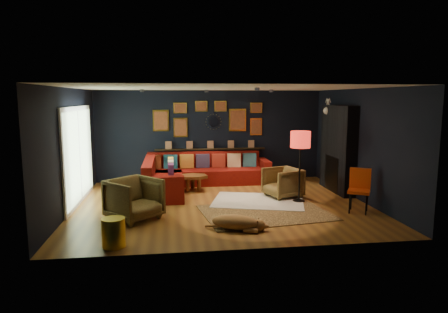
{
  "coord_description": "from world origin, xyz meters",
  "views": [
    {
      "loc": [
        -1.13,
        -8.72,
        2.39
      ],
      "look_at": [
        0.08,
        0.3,
        1.05
      ],
      "focal_mm": 32.0,
      "sensor_mm": 36.0,
      "label": 1
    }
  ],
  "objects": [
    {
      "name": "leopard_rug",
      "position": [
        0.8,
        -0.82,
        0.01
      ],
      "size": [
        2.81,
        2.19,
        0.01
      ],
      "primitive_type": "cube",
      "rotation": [
        0.0,
        0.0,
        0.14
      ],
      "color": "tan",
      "rests_on": "ground"
    },
    {
      "name": "armchair_left",
      "position": [
        -1.87,
        -0.91,
        0.45
      ],
      "size": [
        1.21,
        1.2,
        0.91
      ],
      "primitive_type": "imported",
      "rotation": [
        0.0,
        0.0,
        0.75
      ],
      "color": "#A2803D",
      "rests_on": "ground"
    },
    {
      "name": "gold_stool",
      "position": [
        -2.08,
        -2.35,
        0.24
      ],
      "size": [
        0.38,
        0.38,
        0.47
      ],
      "primitive_type": "cylinder",
      "color": "yellow",
      "rests_on": "ground"
    },
    {
      "name": "gallery_wall",
      "position": [
        -0.01,
        2.72,
        1.81
      ],
      "size": [
        3.15,
        0.04,
        1.02
      ],
      "color": "yellow",
      "rests_on": "room_walls"
    },
    {
      "name": "floor",
      "position": [
        0.0,
        0.0,
        0.0
      ],
      "size": [
        6.5,
        6.5,
        0.0
      ],
      "primitive_type": "plane",
      "color": "#976326",
      "rests_on": "ground"
    },
    {
      "name": "deer_head",
      "position": [
        3.14,
        1.4,
        2.05
      ],
      "size": [
        0.5,
        0.28,
        0.45
      ],
      "color": "white",
      "rests_on": "fireplace"
    },
    {
      "name": "armchair_right",
      "position": [
        1.53,
        0.43,
        0.39
      ],
      "size": [
        0.92,
        0.95,
        0.79
      ],
      "primitive_type": "imported",
      "rotation": [
        0.0,
        0.0,
        -1.25
      ],
      "color": "#A2803D",
      "rests_on": "ground"
    },
    {
      "name": "sunburst_mirror",
      "position": [
        0.1,
        2.72,
        1.7
      ],
      "size": [
        0.47,
        0.16,
        0.47
      ],
      "color": "silver",
      "rests_on": "room_walls"
    },
    {
      "name": "fireplace",
      "position": [
        3.09,
        0.9,
        1.02
      ],
      "size": [
        0.31,
        1.6,
        2.2
      ],
      "color": "black",
      "rests_on": "ground"
    },
    {
      "name": "ledge",
      "position": [
        0.0,
        2.68,
        0.92
      ],
      "size": [
        3.2,
        0.12,
        0.04
      ],
      "primitive_type": "cube",
      "color": "black",
      "rests_on": "room_walls"
    },
    {
      "name": "sectional",
      "position": [
        -0.61,
        1.81,
        0.32
      ],
      "size": [
        3.41,
        2.69,
        0.86
      ],
      "color": "maroon",
      "rests_on": "ground"
    },
    {
      "name": "coffee_table",
      "position": [
        -0.58,
        1.39,
        0.34
      ],
      "size": [
        0.81,
        0.64,
        0.39
      ],
      "rotation": [
        0.0,
        0.0,
        -0.07
      ],
      "color": "brown",
      "rests_on": "shag_rug"
    },
    {
      "name": "floor_lamp",
      "position": [
        1.78,
        -0.05,
        1.38
      ],
      "size": [
        0.45,
        0.45,
        1.64
      ],
      "color": "black",
      "rests_on": "ground"
    },
    {
      "name": "room_walls",
      "position": [
        0.0,
        0.0,
        1.59
      ],
      "size": [
        6.5,
        6.5,
        6.5
      ],
      "color": "black",
      "rests_on": "ground"
    },
    {
      "name": "pouf",
      "position": [
        -1.3,
        0.37,
        0.21
      ],
      "size": [
        0.55,
        0.55,
        0.36
      ],
      "primitive_type": "cylinder",
      "color": "maroon",
      "rests_on": "shag_rug"
    },
    {
      "name": "orange_chair",
      "position": [
        2.79,
        -0.96,
        0.54
      ],
      "size": [
        0.59,
        0.59,
        0.92
      ],
      "rotation": [
        0.0,
        0.0,
        -0.53
      ],
      "color": "black",
      "rests_on": "ground"
    },
    {
      "name": "dog",
      "position": [
        0.0,
        -1.8,
        0.2
      ],
      "size": [
        1.3,
        0.96,
        0.37
      ],
      "primitive_type": null,
      "rotation": [
        0.0,
        0.0,
        -0.36
      ],
      "color": "#B07947",
      "rests_on": "leopard_rug"
    },
    {
      "name": "ceiling_spots",
      "position": [
        -0.0,
        0.8,
        2.56
      ],
      "size": [
        3.3,
        2.5,
        0.06
      ],
      "color": "black",
      "rests_on": "room_walls"
    },
    {
      "name": "sliding_door",
      "position": [
        -3.22,
        0.6,
        1.1
      ],
      "size": [
        0.06,
        2.8,
        2.2
      ],
      "color": "white",
      "rests_on": "ground"
    },
    {
      "name": "shag_rug",
      "position": [
        0.86,
        0.1,
        0.01
      ],
      "size": [
        2.38,
        2.0,
        0.03
      ],
      "primitive_type": "cube",
      "rotation": [
        0.0,
        0.0,
        -0.28
      ],
      "color": "silver",
      "rests_on": "ground"
    }
  ]
}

